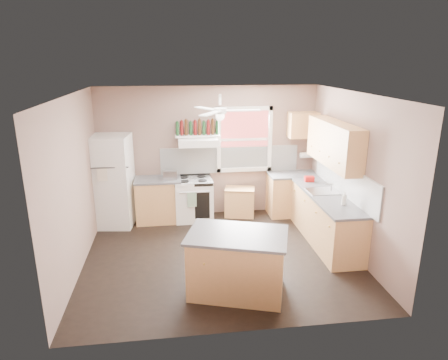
{
  "coord_description": "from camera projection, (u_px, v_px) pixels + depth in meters",
  "views": [
    {
      "loc": [
        -0.75,
        -6.08,
        3.22
      ],
      "look_at": [
        0.1,
        0.3,
        1.25
      ],
      "focal_mm": 32.0,
      "sensor_mm": 36.0,
      "label": 1
    }
  ],
  "objects": [
    {
      "name": "red_caddy",
      "position": [
        309.0,
        179.0,
        7.82
      ],
      "size": [
        0.19,
        0.14,
        0.1
      ],
      "primitive_type": "cube",
      "rotation": [
        0.0,
        0.0,
        -0.1
      ],
      "color": "red",
      "rests_on": "counter_right"
    },
    {
      "name": "toaster",
      "position": [
        170.0,
        175.0,
        7.94
      ],
      "size": [
        0.3,
        0.19,
        0.18
      ],
      "primitive_type": "cube",
      "rotation": [
        0.0,
        0.0,
        -0.11
      ],
      "color": "silver",
      "rests_on": "counter_left"
    },
    {
      "name": "island",
      "position": [
        237.0,
        264.0,
        5.63
      ],
      "size": [
        1.48,
        1.17,
        0.86
      ],
      "primitive_type": "cube",
      "rotation": [
        0.0,
        0.0,
        -0.31
      ],
      "color": "tan",
      "rests_on": "floor"
    },
    {
      "name": "backsplash_back",
      "position": [
        230.0,
        160.0,
        8.39
      ],
      "size": [
        2.9,
        0.03,
        0.55
      ],
      "primitive_type": "cube",
      "color": "white",
      "rests_on": "wall_back"
    },
    {
      "name": "wall_back",
      "position": [
        208.0,
        152.0,
        8.32
      ],
      "size": [
        4.5,
        0.05,
        2.7
      ],
      "primitive_type": "cube",
      "color": "#7B6055",
      "rests_on": "ground"
    },
    {
      "name": "refrigerator",
      "position": [
        112.0,
        181.0,
        7.83
      ],
      "size": [
        0.85,
        0.84,
        1.82
      ],
      "primitive_type": "cube",
      "rotation": [
        0.0,
        0.0,
        -0.12
      ],
      "color": "white",
      "rests_on": "floor"
    },
    {
      "name": "backsplash_right",
      "position": [
        344.0,
        179.0,
        7.02
      ],
      "size": [
        0.03,
        2.6,
        0.55
      ],
      "primitive_type": "cube",
      "color": "white",
      "rests_on": "wall_right"
    },
    {
      "name": "island_top",
      "position": [
        237.0,
        235.0,
        5.5
      ],
      "size": [
        1.57,
        1.26,
        0.04
      ],
      "primitive_type": "cube",
      "rotation": [
        0.0,
        0.0,
        -0.31
      ],
      "color": "#4D4D4F",
      "rests_on": "island"
    },
    {
      "name": "range_hood",
      "position": [
        198.0,
        142.0,
        7.95
      ],
      "size": [
        0.78,
        0.5,
        0.14
      ],
      "primitive_type": "cube",
      "color": "white",
      "rests_on": "wall_back"
    },
    {
      "name": "window_view",
      "position": [
        244.0,
        139.0,
        8.3
      ],
      "size": [
        1.0,
        0.02,
        1.2
      ],
      "primitive_type": "cube",
      "color": "maroon",
      "rests_on": "wall_back"
    },
    {
      "name": "base_cabinet_right",
      "position": [
        325.0,
        219.0,
        7.2
      ],
      "size": [
        0.6,
        2.2,
        0.86
      ],
      "primitive_type": "cube",
      "color": "tan",
      "rests_on": "floor"
    },
    {
      "name": "soap_bottle",
      "position": [
        344.0,
        198.0,
        6.55
      ],
      "size": [
        0.11,
        0.11,
        0.23
      ],
      "primitive_type": "imported",
      "rotation": [
        0.0,
        0.0,
        2.81
      ],
      "color": "silver",
      "rests_on": "counter_right"
    },
    {
      "name": "wall_right",
      "position": [
        355.0,
        174.0,
        6.69
      ],
      "size": [
        0.05,
        4.0,
        2.7
      ],
      "primitive_type": "cube",
      "color": "#7B6055",
      "rests_on": "ground"
    },
    {
      "name": "faucet",
      "position": [
        331.0,
        187.0,
        7.25
      ],
      "size": [
        0.03,
        0.03,
        0.14
      ],
      "primitive_type": "cylinder",
      "color": "silver",
      "rests_on": "sink"
    },
    {
      "name": "counter_right",
      "position": [
        327.0,
        196.0,
        7.07
      ],
      "size": [
        0.62,
        2.22,
        0.04
      ],
      "primitive_type": "cube",
      "color": "#4D4D4F",
      "rests_on": "base_cabinet_right"
    },
    {
      "name": "base_cabinet_corner",
      "position": [
        292.0,
        195.0,
        8.5
      ],
      "size": [
        1.0,
        0.6,
        0.86
      ],
      "primitive_type": "cube",
      "color": "tan",
      "rests_on": "floor"
    },
    {
      "name": "wine_bottles",
      "position": [
        197.0,
        128.0,
        7.99
      ],
      "size": [
        0.86,
        0.06,
        0.31
      ],
      "color": "#143819",
      "rests_on": "bottle_shelf"
    },
    {
      "name": "wall_left",
      "position": [
        73.0,
        185.0,
        6.11
      ],
      "size": [
        0.05,
        4.0,
        2.7
      ],
      "primitive_type": "cube",
      "color": "#7B6055",
      "rests_on": "ground"
    },
    {
      "name": "counter_corner",
      "position": [
        293.0,
        175.0,
        8.37
      ],
      "size": [
        1.02,
        0.62,
        0.04
      ],
      "primitive_type": "cube",
      "color": "#4D4D4F",
      "rests_on": "base_cabinet_corner"
    },
    {
      "name": "paper_towel",
      "position": [
        306.0,
        155.0,
        8.45
      ],
      "size": [
        0.26,
        0.12,
        0.12
      ],
      "primitive_type": "cylinder",
      "rotation": [
        0.0,
        1.57,
        0.0
      ],
      "color": "white",
      "rests_on": "wall_back"
    },
    {
      "name": "ceiling_fan_hub",
      "position": [
        220.0,
        111.0,
        6.08
      ],
      "size": [
        0.2,
        0.2,
        0.08
      ],
      "primitive_type": "cylinder",
      "color": "white",
      "rests_on": "ceiling"
    },
    {
      "name": "window_frame",
      "position": [
        244.0,
        140.0,
        8.27
      ],
      "size": [
        1.16,
        0.07,
        1.36
      ],
      "primitive_type": "cube",
      "color": "white",
      "rests_on": "wall_back"
    },
    {
      "name": "cart",
      "position": [
        240.0,
        202.0,
        8.44
      ],
      "size": [
        0.68,
        0.53,
        0.61
      ],
      "primitive_type": "cube",
      "rotation": [
        0.0,
        0.0,
        -0.22
      ],
      "color": "tan",
      "rests_on": "floor"
    },
    {
      "name": "floor",
      "position": [
        221.0,
        255.0,
        6.79
      ],
      "size": [
        4.5,
        4.5,
        0.0
      ],
      "primitive_type": "plane",
      "color": "black",
      "rests_on": "ground"
    },
    {
      "name": "ceiling",
      "position": [
        220.0,
        94.0,
        6.01
      ],
      "size": [
        4.5,
        4.5,
        0.0
      ],
      "primitive_type": "plane",
      "color": "white",
      "rests_on": "ground"
    },
    {
      "name": "upper_cabinet_corner",
      "position": [
        303.0,
        125.0,
        8.22
      ],
      "size": [
        0.6,
        0.33,
        0.52
      ],
      "primitive_type": "cube",
      "color": "tan",
      "rests_on": "wall_back"
    },
    {
      "name": "stove",
      "position": [
        194.0,
        199.0,
        8.23
      ],
      "size": [
        0.77,
        0.66,
        0.86
      ],
      "primitive_type": "cube",
      "rotation": [
        0.0,
        0.0,
        0.02
      ],
      "color": "white",
      "rests_on": "floor"
    },
    {
      "name": "sink",
      "position": [
        323.0,
        192.0,
        7.25
      ],
      "size": [
        0.55,
        0.45,
        0.03
      ],
      "primitive_type": "cube",
      "color": "silver",
      "rests_on": "counter_right"
    },
    {
      "name": "upper_cabinet_right",
      "position": [
        334.0,
        144.0,
        7.01
      ],
      "size": [
        0.33,
        1.8,
        0.76
      ],
      "primitive_type": "cube",
      "color": "tan",
      "rests_on": "wall_right"
    },
    {
      "name": "bottle_shelf",
      "position": [
        198.0,
        136.0,
        8.04
      ],
      "size": [
        0.9,
        0.26,
        0.03
      ],
      "primitive_type": "cube",
      "color": "white",
      "rests_on": "range_hood"
    },
    {
      "name": "counter_left",
      "position": [
        158.0,
        180.0,
        8.01
      ],
      "size": [
        0.92,
        0.62,
        0.04
      ],
      "primitive_type": "cube",
      "color": "#4D4D4F",
      "rests_on": "base_cabinet_left"
    },
    {
      "name": "base_cabinet_left",
      "position": [
        159.0,
        201.0,
        8.15
      ],
      "size": [
        0.9,
        0.6,
        0.86
      ],
      "primitive_type": "cube",
      "color": "tan",
      "rests_on": "floor"
    }
  ]
}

